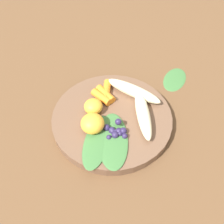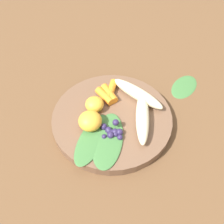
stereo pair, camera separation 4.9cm
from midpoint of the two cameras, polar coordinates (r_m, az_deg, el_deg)
ground_plane at (r=0.52m, az=2.72°, el=-2.45°), size 2.40×2.40×0.00m
bowl at (r=0.51m, az=2.77°, el=-1.69°), size 0.26×0.26×0.02m
banana_peeled_left at (r=0.53m, az=8.91°, el=4.36°), size 0.14×0.06×0.03m
banana_peeled_right at (r=0.49m, az=10.38°, el=-1.42°), size 0.07×0.14×0.03m
orange_segment_near at (r=0.47m, az=-2.40°, el=-2.38°), size 0.05×0.05×0.04m
orange_segment_far at (r=0.50m, az=-1.60°, el=1.60°), size 0.04×0.04×0.03m
carrot_front at (r=0.54m, az=2.42°, el=5.38°), size 0.03×0.06×0.02m
carrot_mid_left at (r=0.53m, az=1.99°, el=4.44°), size 0.05×0.05×0.02m
carrot_mid_right at (r=0.53m, az=0.85°, el=3.81°), size 0.05×0.04×0.02m
blueberry_pile at (r=0.47m, az=3.01°, el=-4.89°), size 0.05×0.05×0.02m
coconut_shred_patch at (r=0.46m, az=-0.45°, el=-7.66°), size 0.04×0.04×0.00m
kale_leaf_left at (r=0.46m, az=-1.84°, el=-6.75°), size 0.06×0.13×0.00m
kale_leaf_right at (r=0.46m, az=2.03°, el=-6.94°), size 0.10×0.15×0.00m
kale_leaf_stray at (r=0.63m, az=19.55°, el=5.91°), size 0.07×0.11×0.01m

